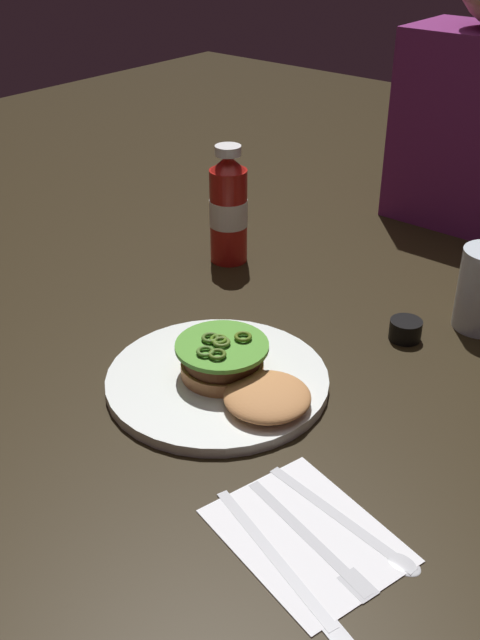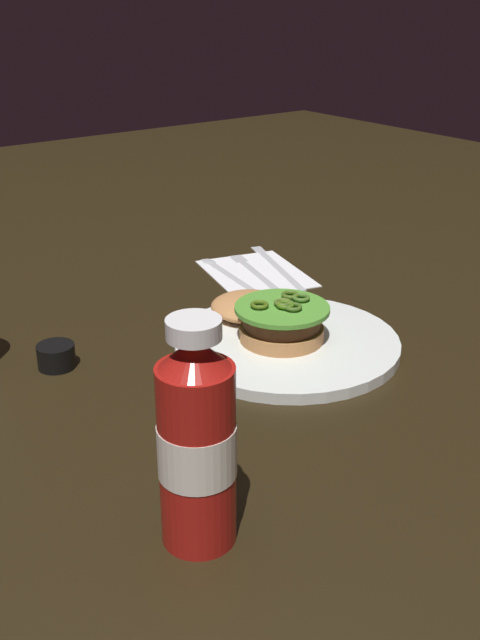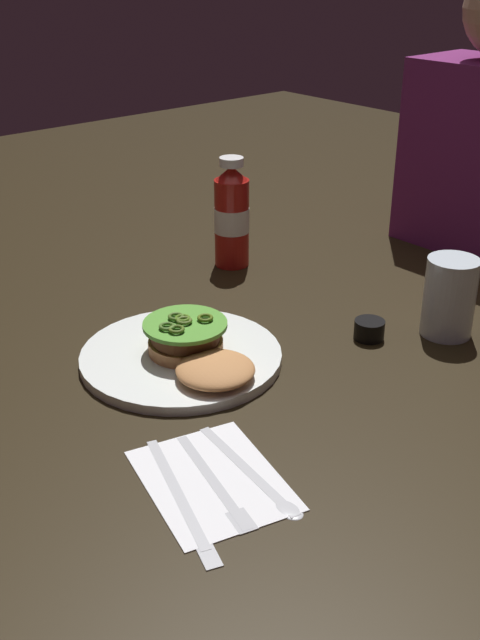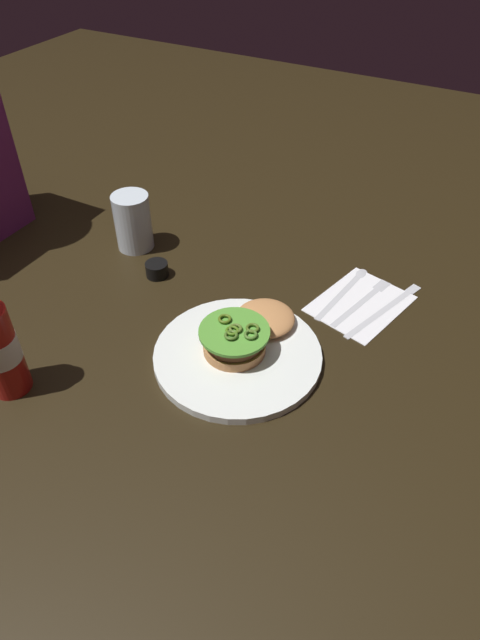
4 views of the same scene
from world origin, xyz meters
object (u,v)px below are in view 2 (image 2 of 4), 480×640
Objects in this scene: dinner_plate at (287,343)px; napkin at (256,273)px; burger_sandwich at (270,316)px; spoon_utensil at (223,269)px; butter_knife at (274,262)px; ketchup_bottle at (197,443)px; fork_utensil at (252,267)px; condiment_cup at (56,356)px.

dinner_plate is 0.28m from napkin.
spoon_utensil is (0.25, -0.10, -0.03)m from burger_sandwich.
butter_knife and spoon_utensil have the same top height.
ketchup_bottle reaches higher than fork_utensil.
spoon_utensil is at bearing 73.98° from butter_knife.
dinner_plate is 0.38m from ketchup_bottle.
butter_knife and fork_utensil have the same top height.
fork_utensil is 0.05m from spoon_utensil.
dinner_plate is at bearing -177.37° from burger_sandwich.
fork_utensil is (0.22, -0.14, -0.03)m from burger_sandwich.
fork_utensil is (0.02, -0.00, 0.00)m from napkin.
burger_sandwich is at bearing 2.63° from dinner_plate.
condiment_cup is 0.21× the size of butter_knife.
napkin is 0.05m from butter_knife.
butter_knife is 0.09m from spoon_utensil.
ketchup_bottle is at bearing 135.29° from butter_knife.
condiment_cup is at bearing -5.60° from ketchup_bottle.
spoon_utensil is (0.02, 0.04, 0.00)m from fork_utensil.
ketchup_bottle is at bearing 137.57° from napkin.
fork_utensil and spoon_utensil have the same top height.
burger_sandwich is 4.32× the size of condiment_cup.
ketchup_bottle reaches higher than condiment_cup.
butter_knife reaches higher than napkin.
spoon_utensil is (0.04, 0.04, 0.00)m from napkin.
dinner_plate is 0.04m from burger_sandwich.
condiment_cup is at bearing 105.46° from napkin.
dinner_plate is 0.30m from spoon_utensil.
fork_utensil is at bearing -28.97° from dinner_plate.
condiment_cup reaches higher than fork_utensil.
napkin is (0.24, -0.14, -0.01)m from dinner_plate.
fork_utensil is 0.93× the size of spoon_utensil.
ketchup_bottle is (-0.23, 0.29, 0.09)m from dinner_plate.
dinner_plate is 1.48× the size of spoon_utensil.
spoon_utensil is at bearing -19.74° from dinner_plate.
butter_knife is (0.02, -0.05, 0.00)m from napkin.
condiment_cup is at bearing 105.59° from butter_knife.
dinner_plate is 1.58× the size of fork_utensil.
dinner_plate is 0.32m from butter_knife.
butter_knife is (0.49, -0.48, -0.09)m from ketchup_bottle.
condiment_cup is at bearing 112.70° from spoon_utensil.
burger_sandwich is 0.29m from butter_knife.
burger_sandwich reaches higher than condiment_cup.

